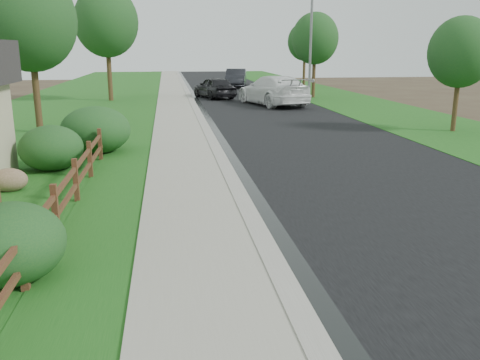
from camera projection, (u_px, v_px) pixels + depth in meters
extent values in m
cube|color=black|center=(243.00, 96.00, 39.83)|extent=(8.00, 90.00, 0.02)
cube|color=gray|center=(189.00, 97.00, 39.25)|extent=(0.40, 90.00, 0.12)
cube|color=black|center=(194.00, 97.00, 39.30)|extent=(0.50, 90.00, 0.00)
cube|color=gray|center=(173.00, 97.00, 39.07)|extent=(2.20, 90.00, 0.10)
cube|color=#194E16|center=(148.00, 97.00, 38.81)|extent=(1.60, 90.00, 0.06)
cube|color=#194E16|center=(77.00, 98.00, 38.10)|extent=(9.00, 90.00, 0.04)
cube|color=#194E16|center=(328.00, 95.00, 40.78)|extent=(6.00, 90.00, 0.04)
cube|color=#462517|center=(23.00, 260.00, 7.72)|extent=(0.12, 0.12, 1.10)
cube|color=#462517|center=(55.00, 211.00, 10.02)|extent=(0.12, 0.12, 1.10)
cube|color=#462517|center=(76.00, 181.00, 12.32)|extent=(0.12, 0.12, 1.10)
cube|color=#462517|center=(90.00, 160.00, 14.62)|extent=(0.12, 0.12, 1.10)
cube|color=#462517|center=(100.00, 145.00, 16.92)|extent=(0.12, 0.12, 1.10)
cube|color=#462517|center=(108.00, 133.00, 19.22)|extent=(0.12, 0.12, 1.10)
cube|color=#462517|center=(42.00, 238.00, 8.90)|extent=(0.08, 2.35, 0.10)
cube|color=#462517|center=(39.00, 216.00, 8.80)|extent=(0.08, 2.35, 0.10)
cube|color=#462517|center=(67.00, 199.00, 11.20)|extent=(0.08, 2.35, 0.10)
cube|color=#462517|center=(66.00, 181.00, 11.10)|extent=(0.08, 2.35, 0.10)
cube|color=#462517|center=(84.00, 173.00, 13.50)|extent=(0.08, 2.35, 0.10)
cube|color=#462517|center=(83.00, 158.00, 13.40)|extent=(0.08, 2.35, 0.10)
cube|color=#462517|center=(96.00, 155.00, 15.80)|extent=(0.08, 2.35, 0.10)
cube|color=#462517|center=(95.00, 142.00, 15.70)|extent=(0.08, 2.35, 0.10)
cube|color=#462517|center=(104.00, 141.00, 18.10)|extent=(0.08, 2.35, 0.10)
cube|color=#462517|center=(104.00, 130.00, 17.99)|extent=(0.08, 2.35, 0.10)
imported|color=white|center=(273.00, 90.00, 33.50)|extent=(4.37, 7.14, 1.93)
imported|color=black|center=(214.00, 87.00, 38.24)|extent=(3.26, 5.06, 1.60)
imported|color=black|center=(236.00, 78.00, 49.03)|extent=(2.77, 5.53, 1.74)
cylinder|color=slate|center=(311.00, 38.00, 35.14)|extent=(0.18, 0.18, 8.78)
ellipsoid|color=brown|center=(9.00, 180.00, 13.31)|extent=(1.04, 0.85, 0.63)
ellipsoid|color=#19461F|center=(10.00, 244.00, 8.07)|extent=(2.26, 2.26, 1.31)
ellipsoid|color=#19461F|center=(51.00, 148.00, 15.59)|extent=(2.46, 2.46, 1.40)
ellipsoid|color=#19461F|center=(96.00, 130.00, 18.09)|extent=(2.76, 2.76, 1.68)
cylinder|color=#3E2C19|center=(36.00, 85.00, 22.18)|extent=(0.29, 0.29, 4.23)
ellipsoid|color=#19461F|center=(29.00, 20.00, 21.50)|extent=(3.95, 3.95, 4.35)
cylinder|color=#3E2C19|center=(456.00, 98.00, 22.63)|extent=(0.21, 0.21, 3.07)
ellipsoid|color=#19461F|center=(461.00, 52.00, 22.13)|extent=(2.81, 2.81, 3.09)
cylinder|color=#3E2C19|center=(109.00, 67.00, 35.91)|extent=(0.33, 0.33, 4.77)
ellipsoid|color=#19461F|center=(106.00, 22.00, 35.14)|extent=(4.40, 4.40, 4.85)
cylinder|color=#3E2C19|center=(314.00, 72.00, 38.37)|extent=(0.26, 0.26, 3.84)
ellipsoid|color=#19461F|center=(315.00, 38.00, 37.75)|extent=(3.47, 3.47, 3.82)
cylinder|color=#3E2C19|center=(304.00, 67.00, 49.71)|extent=(0.26, 0.26, 3.78)
ellipsoid|color=#19461F|center=(305.00, 41.00, 49.10)|extent=(3.34, 3.34, 3.67)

